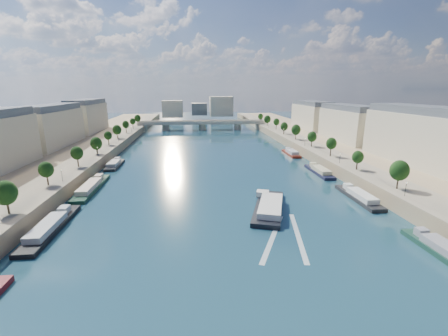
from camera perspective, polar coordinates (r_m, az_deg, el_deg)
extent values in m
plane|color=#0C2738|center=(136.22, -2.21, -0.21)|extent=(700.00, 700.00, 0.00)
cube|color=#9E8460|center=(149.50, -30.94, 0.00)|extent=(44.00, 520.00, 5.00)
cube|color=#9E8460|center=(157.44, 24.94, 1.39)|extent=(44.00, 520.00, 5.00)
cube|color=gray|center=(143.21, -25.63, 1.14)|extent=(14.00, 520.00, 0.10)
cube|color=gray|center=(149.79, 20.10, 2.25)|extent=(14.00, 520.00, 0.10)
cylinder|color=#382B1E|center=(91.34, -36.43, -6.31)|extent=(0.50, 0.50, 3.82)
ellipsoid|color=black|center=(90.29, -36.78, -4.17)|extent=(4.80, 4.80, 5.52)
cylinder|color=#382B1E|center=(111.53, -30.41, -2.02)|extent=(0.50, 0.50, 3.82)
ellipsoid|color=black|center=(110.67, -30.65, -0.24)|extent=(4.80, 4.80, 5.52)
cylinder|color=#382B1E|center=(132.98, -26.30, 0.93)|extent=(0.50, 0.50, 3.82)
ellipsoid|color=black|center=(132.26, -26.47, 2.45)|extent=(4.80, 4.80, 5.52)
cylinder|color=#382B1E|center=(155.18, -23.34, 3.05)|extent=(0.50, 0.50, 3.82)
ellipsoid|color=black|center=(154.57, -23.48, 4.36)|extent=(4.80, 4.80, 5.52)
cylinder|color=#382B1E|center=(177.86, -21.13, 4.63)|extent=(0.50, 0.50, 3.82)
ellipsoid|color=black|center=(177.32, -21.24, 5.78)|extent=(4.80, 4.80, 5.52)
cylinder|color=#382B1E|center=(200.84, -19.41, 5.85)|extent=(0.50, 0.50, 3.82)
ellipsoid|color=black|center=(200.36, -19.50, 6.86)|extent=(4.80, 4.80, 5.52)
cylinder|color=#382B1E|center=(224.03, -18.04, 6.81)|extent=(0.50, 0.50, 3.82)
ellipsoid|color=black|center=(223.60, -18.11, 7.72)|extent=(4.80, 4.80, 5.52)
cylinder|color=#382B1E|center=(247.38, -16.93, 7.59)|extent=(0.50, 0.50, 3.82)
ellipsoid|color=black|center=(246.99, -16.99, 8.42)|extent=(4.80, 4.80, 5.52)
cylinder|color=#382B1E|center=(270.84, -16.00, 8.23)|extent=(0.50, 0.50, 3.82)
ellipsoid|color=black|center=(270.49, -16.05, 8.99)|extent=(4.80, 4.80, 5.52)
cylinder|color=#382B1E|center=(106.96, 30.77, -2.72)|extent=(0.50, 0.50, 3.82)
ellipsoid|color=black|center=(106.06, 31.02, -0.86)|extent=(4.80, 4.80, 5.52)
cylinder|color=#382B1E|center=(126.17, 24.42, 0.47)|extent=(0.50, 0.50, 3.82)
ellipsoid|color=black|center=(125.41, 24.59, 2.06)|extent=(4.80, 4.80, 5.52)
cylinder|color=#382B1E|center=(146.80, 19.80, 2.78)|extent=(0.50, 0.50, 3.82)
ellipsoid|color=black|center=(146.14, 19.92, 4.16)|extent=(4.80, 4.80, 5.52)
cylinder|color=#382B1E|center=(168.32, 16.33, 4.51)|extent=(0.50, 0.50, 3.82)
ellipsoid|color=black|center=(167.75, 16.41, 5.71)|extent=(4.80, 4.80, 5.52)
cylinder|color=#382B1E|center=(190.43, 13.64, 5.83)|extent=(0.50, 0.50, 3.82)
ellipsoid|color=black|center=(189.93, 13.70, 6.89)|extent=(4.80, 4.80, 5.52)
cylinder|color=#382B1E|center=(212.96, 11.51, 6.86)|extent=(0.50, 0.50, 3.82)
ellipsoid|color=black|center=(212.51, 11.56, 7.82)|extent=(4.80, 4.80, 5.52)
cylinder|color=#382B1E|center=(235.77, 9.78, 7.68)|extent=(0.50, 0.50, 3.82)
ellipsoid|color=black|center=(235.37, 9.82, 8.55)|extent=(4.80, 4.80, 5.52)
cylinder|color=#382B1E|center=(258.80, 8.35, 8.36)|extent=(0.50, 0.50, 3.82)
ellipsoid|color=black|center=(258.44, 8.38, 9.15)|extent=(4.80, 4.80, 5.52)
cylinder|color=#382B1E|center=(282.00, 7.15, 8.92)|extent=(0.50, 0.50, 3.82)
ellipsoid|color=black|center=(281.66, 7.18, 9.65)|extent=(4.80, 4.80, 5.52)
cylinder|color=black|center=(114.02, -28.47, -1.39)|extent=(0.14, 0.14, 4.00)
sphere|color=#FFE5B2|center=(113.52, -28.60, -0.37)|extent=(0.36, 0.36, 0.36)
cylinder|color=black|center=(150.68, -22.87, 2.82)|extent=(0.14, 0.14, 4.00)
sphere|color=#FFE5B2|center=(150.30, -22.95, 3.60)|extent=(0.36, 0.36, 0.36)
cylinder|color=black|center=(188.70, -19.48, 5.34)|extent=(0.14, 0.14, 4.00)
sphere|color=#FFE5B2|center=(188.40, -19.54, 5.97)|extent=(0.36, 0.36, 0.36)
cylinder|color=black|center=(227.40, -17.22, 7.01)|extent=(0.14, 0.14, 4.00)
sphere|color=#FFE5B2|center=(227.15, -17.26, 7.53)|extent=(0.36, 0.36, 0.36)
cylinder|color=black|center=(101.67, 31.28, -3.57)|extent=(0.14, 0.14, 4.00)
sphere|color=#FFE5B2|center=(101.10, 31.44, -2.44)|extent=(0.36, 0.36, 0.36)
cylinder|color=black|center=(134.31, 21.19, 1.64)|extent=(0.14, 0.14, 4.00)
sphere|color=#FFE5B2|center=(133.89, 21.27, 2.51)|extent=(0.36, 0.36, 0.36)
cylinder|color=black|center=(170.13, 15.17, 4.72)|extent=(0.14, 0.14, 4.00)
sphere|color=#FFE5B2|center=(169.79, 15.22, 5.42)|extent=(0.36, 0.36, 0.36)
cylinder|color=black|center=(207.48, 11.25, 6.69)|extent=(0.14, 0.14, 4.00)
sphere|color=#FFE5B2|center=(207.20, 11.28, 7.27)|extent=(0.36, 0.36, 0.36)
cylinder|color=black|center=(245.66, 8.52, 8.04)|extent=(0.14, 0.14, 4.00)
sphere|color=#FFE5B2|center=(245.43, 8.54, 8.52)|extent=(0.36, 0.36, 0.36)
cube|color=#C0B494|center=(189.62, -29.96, 6.71)|extent=(16.00, 52.00, 20.00)
cube|color=#474C54|center=(188.73, -30.42, 10.18)|extent=(14.72, 50.44, 3.20)
cube|color=#C0B494|center=(243.53, -24.57, 8.71)|extent=(16.00, 52.00, 20.00)
cube|color=#474C54|center=(242.84, -24.86, 11.43)|extent=(14.72, 50.44, 3.20)
cube|color=#C0B494|center=(149.03, 33.07, 4.59)|extent=(16.00, 52.00, 20.00)
cube|color=#474C54|center=(147.89, 33.71, 9.00)|extent=(14.72, 50.44, 3.20)
cube|color=#C0B494|center=(197.06, 22.60, 7.78)|extent=(16.00, 52.00, 20.00)
cube|color=#474C54|center=(196.20, 22.94, 11.13)|extent=(14.72, 50.44, 3.20)
cube|color=#C0B494|center=(249.36, 16.30, 9.56)|extent=(16.00, 52.00, 20.00)
cube|color=#474C54|center=(248.69, 16.49, 12.22)|extent=(14.72, 50.44, 3.20)
cube|color=#C0B494|center=(342.64, -9.75, 11.04)|extent=(22.00, 18.00, 18.00)
cube|color=#C0B494|center=(353.41, -0.54, 11.68)|extent=(26.00, 20.00, 22.00)
cube|color=#474C54|center=(367.13, -4.73, 11.12)|extent=(18.00, 16.00, 14.00)
cube|color=#C1B79E|center=(269.93, -4.19, 8.58)|extent=(112.00, 11.00, 2.20)
cube|color=#C1B79E|center=(264.80, -4.16, 8.79)|extent=(112.00, 0.80, 0.90)
cube|color=#C1B79E|center=(274.75, -4.23, 9.01)|extent=(112.00, 0.80, 0.90)
cylinder|color=#C1B79E|center=(271.25, -11.00, 7.60)|extent=(6.40, 6.40, 5.00)
cylinder|color=#C1B79E|center=(270.35, -4.17, 7.80)|extent=(6.40, 6.40, 5.00)
cylinder|color=#C1B79E|center=(273.23, 2.61, 7.90)|extent=(6.40, 6.40, 5.00)
cube|color=#C1B79E|center=(273.71, -15.21, 7.42)|extent=(6.00, 12.00, 5.00)
cube|color=#C1B79E|center=(276.90, 6.75, 7.91)|extent=(6.00, 12.00, 5.00)
cube|color=black|center=(92.13, 8.48, -7.63)|extent=(15.83, 28.18, 1.94)
cube|color=silver|center=(89.50, 8.87, -7.06)|extent=(11.54, 18.73, 1.74)
cube|color=silver|center=(98.83, 7.37, -4.85)|extent=(4.70, 4.30, 1.80)
cube|color=silver|center=(76.62, 9.29, -12.80)|extent=(12.16, 24.04, 0.04)
cube|color=silver|center=(78.45, 13.91, -12.37)|extent=(6.23, 25.74, 0.04)
cube|color=black|center=(90.66, -30.00, -10.00)|extent=(5.00, 28.18, 1.80)
cube|color=#ACB0B8|center=(88.15, -30.72, -9.58)|extent=(4.10, 15.50, 1.60)
cube|color=#ACB0B8|center=(97.14, -28.17, -7.01)|extent=(2.50, 3.38, 1.80)
cube|color=#193F2C|center=(118.93, -23.86, -3.61)|extent=(5.00, 30.37, 1.80)
cube|color=beige|center=(116.25, -24.30, -3.19)|extent=(4.10, 16.70, 1.60)
cube|color=beige|center=(126.74, -22.74, -1.55)|extent=(2.50, 3.64, 1.80)
cube|color=black|center=(150.02, -20.09, 0.41)|extent=(5.00, 20.02, 1.80)
cube|color=#93949B|center=(148.12, -20.29, 0.89)|extent=(4.10, 11.01, 1.60)
cube|color=#93949B|center=(155.29, -19.63, 1.60)|extent=(2.50, 2.40, 1.80)
cube|color=#173B2F|center=(84.33, 35.68, -12.68)|extent=(5.00, 18.46, 1.80)
cube|color=gray|center=(82.68, 36.54, -12.04)|extent=(4.10, 10.15, 1.60)
cube|color=gray|center=(87.32, 33.48, -10.14)|extent=(2.50, 2.22, 1.80)
cube|color=black|center=(108.99, 24.21, -5.27)|extent=(5.00, 23.56, 1.80)
cube|color=silver|center=(106.94, 24.80, -4.75)|extent=(4.10, 12.96, 1.60)
cube|color=silver|center=(114.24, 22.57, -3.25)|extent=(2.50, 2.83, 1.80)
cube|color=black|center=(135.92, 17.65, -0.82)|extent=(5.00, 22.54, 1.80)
cube|color=#C5BB94|center=(133.90, 18.01, -0.33)|extent=(4.10, 12.40, 1.60)
cube|color=#C5BB94|center=(141.48, 16.64, 0.61)|extent=(2.50, 2.70, 1.80)
cube|color=maroon|center=(170.23, 12.66, 2.59)|extent=(5.00, 19.53, 1.80)
cube|color=#AFB4BB|center=(168.44, 12.86, 3.04)|extent=(4.10, 10.74, 1.60)
cube|color=#AFB4BB|center=(175.31, 12.09, 3.57)|extent=(2.50, 2.34, 1.80)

